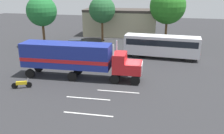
% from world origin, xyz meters
% --- Properties ---
extents(ground_plane, '(120.00, 120.00, 0.00)m').
position_xyz_m(ground_plane, '(0.00, 0.00, 0.00)').
color(ground_plane, '#2D2D30').
extents(lane_stripe_near, '(4.40, 0.33, 0.01)m').
position_xyz_m(lane_stripe_near, '(-0.57, -3.50, 0.01)').
color(lane_stripe_near, silver).
rests_on(lane_stripe_near, ground_plane).
extents(lane_stripe_mid, '(4.40, 0.38, 0.01)m').
position_xyz_m(lane_stripe_mid, '(-3.11, -5.71, 0.01)').
color(lane_stripe_mid, silver).
rests_on(lane_stripe_mid, ground_plane).
extents(lane_stripe_far, '(4.40, 0.33, 0.01)m').
position_xyz_m(lane_stripe_far, '(-2.16, -8.62, 0.01)').
color(lane_stripe_far, silver).
rests_on(lane_stripe_far, ground_plane).
extents(semi_truck, '(14.27, 3.49, 4.50)m').
position_xyz_m(semi_truck, '(-6.25, -0.65, 2.52)').
color(semi_truck, red).
rests_on(semi_truck, ground_plane).
extents(person_bystander, '(0.38, 0.48, 1.63)m').
position_xyz_m(person_bystander, '(-3.87, 2.08, 0.89)').
color(person_bystander, black).
rests_on(person_bystander, ground_plane).
extents(parked_bus, '(11.12, 3.12, 3.40)m').
position_xyz_m(parked_bus, '(3.35, 9.95, 2.07)').
color(parked_bus, silver).
rests_on(parked_bus, ground_plane).
extents(parked_car, '(4.71, 2.82, 1.57)m').
position_xyz_m(parked_car, '(-11.64, 12.64, 0.81)').
color(parked_car, '#234C8C').
rests_on(parked_car, ground_plane).
extents(motorcycle, '(1.97, 0.95, 1.12)m').
position_xyz_m(motorcycle, '(-10.81, -4.92, 0.48)').
color(motorcycle, black).
rests_on(motorcycle, ground_plane).
extents(tree_left, '(5.08, 5.08, 8.59)m').
position_xyz_m(tree_left, '(-8.42, 19.62, 6.03)').
color(tree_left, brown).
rests_on(tree_left, ground_plane).
extents(tree_center, '(6.77, 6.77, 10.18)m').
position_xyz_m(tree_center, '(3.84, 21.83, 6.78)').
color(tree_center, brown).
rests_on(tree_center, ground_plane).
extents(tree_right, '(5.23, 5.23, 8.89)m').
position_xyz_m(tree_right, '(-17.45, 12.84, 6.25)').
color(tree_right, brown).
rests_on(tree_right, ground_plane).
extents(building_backdrop, '(15.64, 6.76, 5.67)m').
position_xyz_m(building_backdrop, '(-6.00, 25.73, 3.05)').
color(building_backdrop, '#B7AD8C').
rests_on(building_backdrop, ground_plane).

